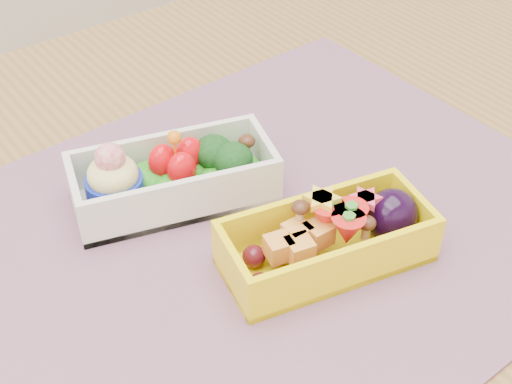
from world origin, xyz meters
TOP-DOWN VIEW (x-y plane):
  - table at (0.00, 0.00)m, footprint 1.20×0.80m
  - placemat at (-0.00, -0.02)m, footprint 0.58×0.45m
  - bento_white at (-0.03, 0.05)m, footprint 0.19×0.12m
  - bento_yellow at (0.03, -0.09)m, footprint 0.18×0.11m

SIDE VIEW (x-z plane):
  - table at x=0.00m, z-range 0.28..1.03m
  - placemat at x=0.00m, z-range 0.75..0.75m
  - bento_yellow at x=0.03m, z-range 0.75..0.80m
  - bento_white at x=-0.03m, z-range 0.74..0.81m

